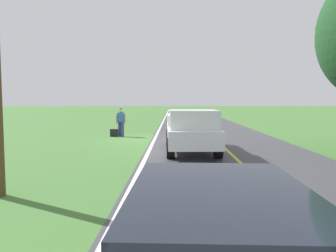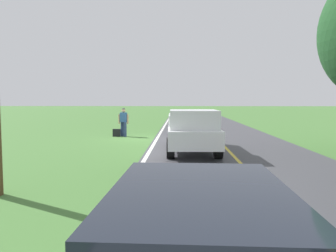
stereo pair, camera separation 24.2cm
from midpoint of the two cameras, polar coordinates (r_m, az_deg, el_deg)
The scene contains 7 objects.
ground_plane at distance 18.75m, azimuth -4.01°, elevation -2.24°, with size 200.00×200.00×0.00m, color #427033.
road_surface at distance 18.78m, azimuth 8.96°, elevation -2.27°, with size 7.24×120.00×0.00m, color #3D3D42.
lane_edge_line at distance 18.68m, azimuth -1.57°, elevation -2.24°, with size 0.16×117.60×0.00m, color silver.
lane_centre_line at distance 18.78m, azimuth 8.96°, elevation -2.26°, with size 0.14×117.60×0.00m, color gold.
hitchhiker_walking at distance 20.03m, azimuth -7.40°, elevation 0.99°, with size 0.62×0.51×1.75m.
suitcase_carried at distance 20.09m, azimuth -8.59°, elevation -1.17°, with size 0.20×0.46×0.46m, color black.
pickup_truck_passing at distance 13.81m, azimuth 4.72°, elevation -0.64°, with size 2.20×5.45×1.82m.
Camera 2 is at (-2.11, 18.51, 2.21)m, focal length 35.00 mm.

